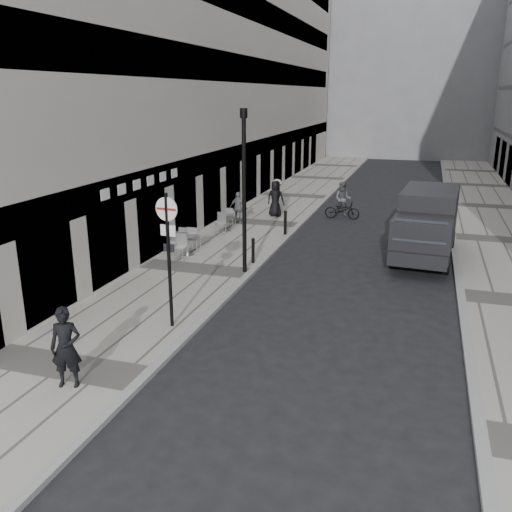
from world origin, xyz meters
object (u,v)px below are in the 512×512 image
(walking_man, at_px, (66,347))
(panel_van, at_px, (427,221))
(lamppost, at_px, (244,184))
(sign_post, at_px, (168,243))
(cyclist, at_px, (342,205))

(walking_man, xyz_separation_m, panel_van, (7.14, 12.67, 0.44))
(walking_man, height_order, lamppost, lamppost)
(lamppost, xyz_separation_m, panel_van, (6.02, 4.16, -1.77))
(sign_post, bearing_deg, lamppost, 90.66)
(sign_post, xyz_separation_m, lamppost, (0.40, 5.00, 0.78))
(cyclist, bearing_deg, sign_post, -98.79)
(walking_man, relative_size, panel_van, 0.32)
(sign_post, xyz_separation_m, cyclist, (2.31, 14.96, -1.71))
(walking_man, distance_m, sign_post, 3.86)
(sign_post, relative_size, panel_van, 0.65)
(lamppost, bearing_deg, walking_man, -97.51)
(sign_post, height_order, cyclist, sign_post)
(cyclist, bearing_deg, lamppost, -100.87)
(walking_man, height_order, panel_van, panel_van)
(sign_post, bearing_deg, walking_man, -96.36)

